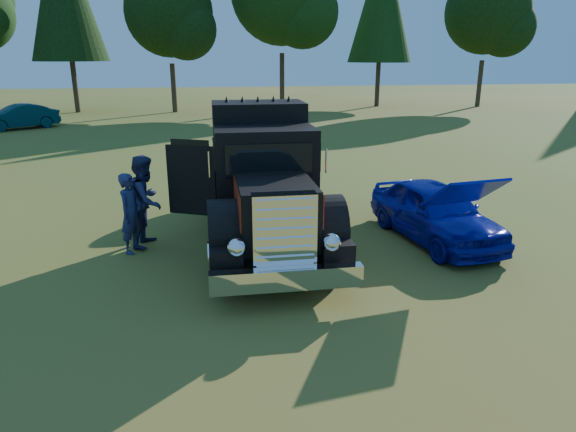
# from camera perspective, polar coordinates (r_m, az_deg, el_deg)

# --- Properties ---
(ground) EXTENTS (120.00, 120.00, 0.00)m
(ground) POSITION_cam_1_polar(r_m,az_deg,el_deg) (10.41, 1.62, -5.18)
(ground) COLOR #355C1B
(ground) RESTS_ON ground
(diamond_t_truck) EXTENTS (3.30, 7.16, 3.00)m
(diamond_t_truck) POSITION_cam_1_polar(r_m,az_deg,el_deg) (11.23, -2.79, 3.39)
(diamond_t_truck) COLOR black
(diamond_t_truck) RESTS_ON ground
(hotrod_coupe) EXTENTS (2.12, 4.26, 1.89)m
(hotrod_coupe) POSITION_cam_1_polar(r_m,az_deg,el_deg) (11.91, 16.06, 0.48)
(hotrod_coupe) COLOR #07219E
(hotrod_coupe) RESTS_ON ground
(spectator_near) EXTENTS (0.64, 0.74, 1.70)m
(spectator_near) POSITION_cam_1_polar(r_m,az_deg,el_deg) (11.17, -17.05, 0.29)
(spectator_near) COLOR #1C2C42
(spectator_near) RESTS_ON ground
(spectator_far) EXTENTS (0.97, 1.13, 1.99)m
(spectator_far) POSITION_cam_1_polar(r_m,az_deg,el_deg) (11.50, -15.50, 1.64)
(spectator_far) COLOR #1D2545
(spectator_far) RESTS_ON ground
(distant_teal_car) EXTENTS (4.19, 3.56, 1.36)m
(distant_teal_car) POSITION_cam_1_polar(r_m,az_deg,el_deg) (33.03, -27.75, 9.73)
(distant_teal_car) COLOR #093239
(distant_teal_car) RESTS_ON ground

